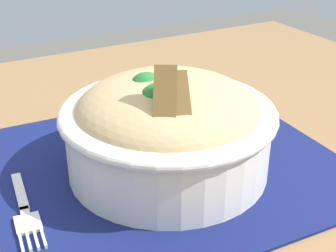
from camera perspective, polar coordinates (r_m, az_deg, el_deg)
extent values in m
cube|color=olive|center=(0.51, -8.14, -7.44)|extent=(1.15, 0.81, 0.04)
cylinder|color=brown|center=(1.19, 10.25, -7.42)|extent=(0.04, 0.04, 0.72)
cube|color=#11194C|center=(0.50, -3.79, -5.38)|extent=(0.44, 0.34, 0.00)
cylinder|color=silver|center=(0.48, 0.00, -1.51)|extent=(0.20, 0.20, 0.07)
torus|color=silver|center=(0.47, 0.00, 1.66)|extent=(0.22, 0.22, 0.01)
ellipsoid|color=tan|center=(0.47, 0.00, 1.77)|extent=(0.26, 0.26, 0.07)
sphere|color=#22692A|center=(0.44, -1.20, 2.87)|extent=(0.04, 0.04, 0.04)
sphere|color=#22692A|center=(0.47, -2.58, 4.34)|extent=(0.04, 0.04, 0.04)
cylinder|color=orange|center=(0.47, -0.94, 3.93)|extent=(0.01, 0.03, 0.01)
cylinder|color=orange|center=(0.48, 1.82, 4.61)|extent=(0.04, 0.02, 0.01)
cube|color=brown|center=(0.41, -0.38, 2.83)|extent=(0.04, 0.05, 0.06)
cube|color=brown|center=(0.41, 1.27, 2.63)|extent=(0.03, 0.05, 0.05)
cube|color=#BBBBBB|center=(0.49, -17.39, -7.22)|extent=(0.02, 0.07, 0.00)
cube|color=#BBBBBB|center=(0.46, -16.74, -9.76)|extent=(0.01, 0.01, 0.00)
cube|color=#BBBBBB|center=(0.44, -16.39, -11.14)|extent=(0.02, 0.03, 0.00)
cube|color=#BBBBBB|center=(0.42, -17.11, -13.33)|extent=(0.00, 0.02, 0.00)
cube|color=#BBBBBB|center=(0.42, -16.30, -13.18)|extent=(0.00, 0.02, 0.00)
cube|color=#BBBBBB|center=(0.42, -15.46, -13.02)|extent=(0.00, 0.02, 0.00)
cube|color=#BBBBBB|center=(0.42, -14.65, -12.86)|extent=(0.00, 0.02, 0.00)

